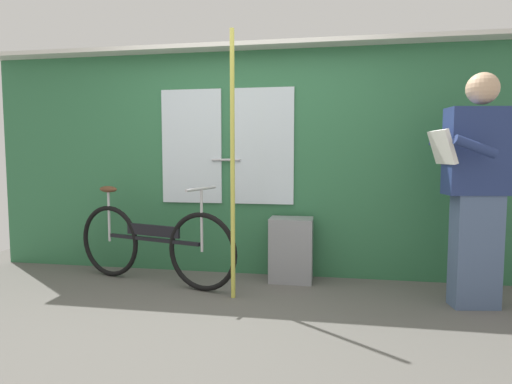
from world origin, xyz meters
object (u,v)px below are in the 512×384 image
at_px(bicycle_near_door, 152,243).
at_px(passenger_reading_newspaper, 477,185).
at_px(trash_bin_by_wall, 291,250).
at_px(handrail_pole, 233,166).

distance_m(bicycle_near_door, passenger_reading_newspaper, 2.73).
bearing_deg(passenger_reading_newspaper, trash_bin_by_wall, -25.92).
bearing_deg(bicycle_near_door, passenger_reading_newspaper, 12.48).
xyz_separation_m(bicycle_near_door, passenger_reading_newspaper, (2.67, -0.17, 0.57)).
distance_m(bicycle_near_door, handrail_pole, 1.11).
bearing_deg(handrail_pole, trash_bin_by_wall, 52.27).
bearing_deg(bicycle_near_door, trash_bin_by_wall, 28.58).
relative_size(bicycle_near_door, passenger_reading_newspaper, 0.94).
distance_m(passenger_reading_newspaper, handrail_pole, 1.86).
bearing_deg(bicycle_near_door, handrail_pole, -2.58).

